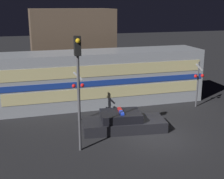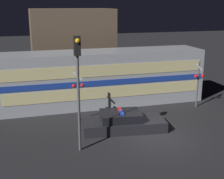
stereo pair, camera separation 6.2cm
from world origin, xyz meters
name	(u,v)px [view 2 (the right image)]	position (x,y,z in m)	size (l,w,h in m)	color
ground_plane	(156,137)	(0.00, 0.00, 0.00)	(120.00, 120.00, 0.00)	black
train	(103,78)	(-1.29, 6.70, 1.93)	(14.61, 2.99, 3.87)	#999EA5
police_car	(123,122)	(-1.42, 1.52, 0.45)	(4.93, 2.46, 1.21)	black
crossing_signal_near	(198,80)	(4.91, 4.03, 1.94)	(0.77, 0.30, 3.25)	#4C4C51
crossing_signal_far	(78,91)	(-3.61, 3.71, 1.95)	(0.77, 0.30, 3.27)	#4C4C51
traffic_light_corner	(78,73)	(-4.29, -0.39, 3.97)	(0.30, 0.46, 5.68)	#4C4C51
building_left	(72,48)	(-2.48, 12.67, 3.35)	(6.94, 4.26, 6.69)	brown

